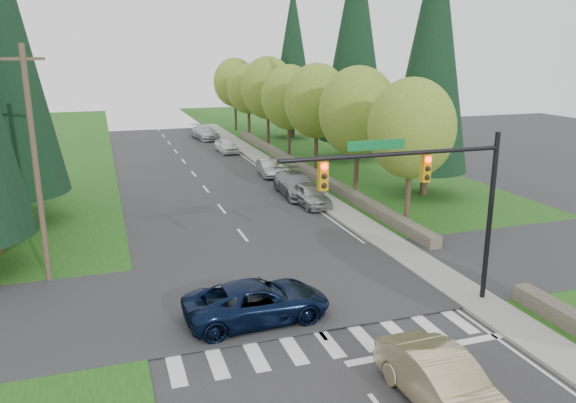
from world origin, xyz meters
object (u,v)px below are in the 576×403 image
sedan_champagne (443,382)px  suv_navy (257,301)px  parked_car_a (310,195)px  parked_car_e (205,133)px  parked_car_b (296,184)px  parked_car_c (269,168)px  parked_car_d (227,145)px

sedan_champagne → suv_navy: (-3.50, 6.73, -0.04)m
sedan_champagne → suv_navy: bearing=114.5°
parked_car_a → parked_car_e: (-1.40, 29.82, 0.04)m
parked_car_a → parked_car_b: (0.00, 2.80, 0.06)m
suv_navy → parked_car_e: bearing=-10.9°
sedan_champagne → parked_car_c: size_ratio=1.24×
parked_car_a → parked_car_b: 2.80m
parked_car_a → parked_car_d: size_ratio=1.02×
suv_navy → parked_car_e: size_ratio=1.04×
parked_car_a → parked_car_c: parked_car_a is taller
sedan_champagne → suv_navy: size_ratio=0.89×
parked_car_a → parked_car_d: parked_car_a is taller
sedan_champagne → parked_car_e: bearing=84.1°
parked_car_b → parked_car_e: (-1.40, 27.02, -0.03)m
suv_navy → parked_car_d: 35.75m
parked_car_d → parked_car_c: bearing=-88.7°
sedan_champagne → parked_car_e: sedan_champagne is taller
parked_car_b → parked_car_d: parked_car_b is taller
parked_car_c → parked_car_b: bearing=-85.7°
parked_car_a → suv_navy: bearing=-119.9°
parked_car_d → parked_car_e: (-0.50, 9.03, 0.05)m
parked_car_a → parked_car_d: 20.81m
parked_car_b → sedan_champagne: bearing=-97.1°
sedan_champagne → parked_car_b: bearing=77.5°
suv_navy → parked_car_e: same height
parked_car_e → parked_car_a: bearing=-95.1°
parked_car_c → parked_car_d: size_ratio=0.94×
parked_car_c → parked_car_d: 11.45m
parked_car_a → parked_car_c: (0.00, 9.37, -0.08)m
sedan_champagne → parked_car_a: 21.45m
parked_car_c → parked_car_e: parked_car_e is taller
parked_car_b → parked_car_d: (-0.90, 17.99, -0.08)m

